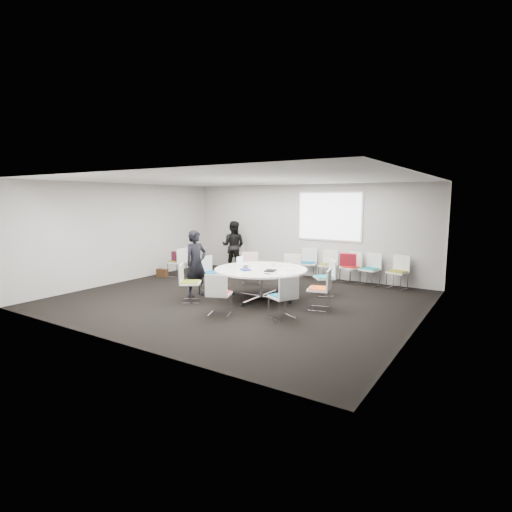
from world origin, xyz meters
The scene contains 31 objects.
room_shell centered at (0.09, 0.00, 1.40)m, with size 8.08×7.08×2.88m.
conference_table centered at (0.41, 0.28, 0.54)m, with size 2.19×2.19×0.73m.
projection_screen centered at (0.80, 3.46, 1.85)m, with size 1.90×0.03×1.35m, color white.
chair_ring_a centered at (1.97, 0.17, 0.28)m, with size 0.54×0.55×0.88m.
chair_ring_b centered at (1.56, 1.42, 0.28)m, with size 0.64×0.64×0.88m.
chair_ring_c centered at (0.42, 1.79, 0.28)m, with size 0.56×0.55×0.88m.
chair_ring_d centered at (-0.72, 1.51, 0.28)m, with size 0.63×0.62×0.88m.
chair_ring_e centered at (-1.16, 0.34, 0.28)m, with size 0.50×0.51×0.88m.
chair_ring_f centered at (-0.82, -0.84, 0.28)m, with size 0.63×0.63×0.88m.
chair_ring_g centered at (0.42, -1.34, 0.28)m, with size 0.59×0.59×0.88m.
chair_ring_h centered at (1.63, -0.84, 0.28)m, with size 0.61×0.61×0.88m.
chair_back_a centered at (0.29, 3.17, 0.28)m, with size 0.56×0.55×0.88m.
chair_back_b centered at (0.92, 3.17, 0.28)m, with size 0.47×0.46×0.88m.
chair_back_c centered at (1.61, 3.15, 0.28)m, with size 0.60×0.60×0.88m.
chair_back_d centered at (2.16, 3.14, 0.28)m, with size 0.56×0.55×0.88m.
chair_back_e centered at (2.90, 3.12, 0.28)m, with size 0.55×0.54×0.88m.
chair_spare_left centered at (-3.21, 1.25, 0.28)m, with size 0.47×0.49×0.88m.
chair_person_back centered at (-2.36, 3.16, 0.28)m, with size 0.59×0.58×0.88m.
person_main centered at (-1.07, -0.33, 0.81)m, with size 0.59×0.39×1.62m, color black.
person_back centered at (-2.36, 3.00, 0.82)m, with size 0.80×0.62×1.64m, color black.
laptop centered at (0.03, 0.28, 0.74)m, with size 0.29×0.19×0.02m, color #333338.
laptop_lid centered at (-0.21, 0.30, 0.86)m, with size 0.30×0.02×0.22m, color silver.
notebook_black centered at (0.77, 0.13, 0.74)m, with size 0.22×0.30×0.02m, color black.
tablet_folio centered at (0.21, -0.08, 0.74)m, with size 0.26×0.20×0.03m, color navy.
papers_right centered at (0.95, 0.62, 0.73)m, with size 0.30×0.21×0.00m, color white.
papers_front centered at (1.13, 0.10, 0.73)m, with size 0.30×0.21×0.00m, color white.
cup centered at (0.49, 0.71, 0.78)m, with size 0.08×0.08×0.09m, color white.
phone centered at (0.88, -0.20, 0.73)m, with size 0.14×0.07×0.01m, color black.
maroon_bag centered at (-3.23, 1.25, 0.62)m, with size 0.40×0.14×0.28m, color #4E1428.
brown_bag centered at (-3.55, 0.94, 0.12)m, with size 0.36×0.16×0.24m, color #3A2312.
red_jacket centered at (1.60, 2.93, 0.70)m, with size 0.44×0.10×0.35m, color maroon.
Camera 1 is at (5.33, -7.60, 2.37)m, focal length 28.00 mm.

